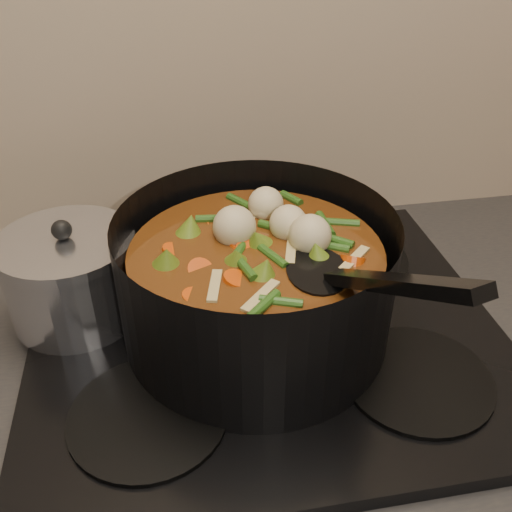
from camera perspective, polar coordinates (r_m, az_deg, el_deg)
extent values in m
cube|color=black|center=(0.81, 1.00, -9.38)|extent=(2.64, 0.64, 0.05)
cube|color=black|center=(0.78, 1.03, -7.52)|extent=(0.62, 0.54, 0.02)
cylinder|color=black|center=(0.67, -10.72, -15.39)|extent=(0.18, 0.18, 0.01)
cylinder|color=black|center=(0.73, 15.84, -11.69)|extent=(0.18, 0.18, 0.01)
cylinder|color=black|center=(0.87, -11.08, -2.36)|extent=(0.18, 0.18, 0.01)
cylinder|color=black|center=(0.91, 9.40, -0.26)|extent=(0.18, 0.18, 0.01)
cylinder|color=black|center=(0.71, 0.00, -2.36)|extent=(0.36, 0.36, 0.17)
cylinder|color=black|center=(0.76, 0.00, -7.16)|extent=(0.34, 0.34, 0.01)
cylinder|color=#5D2D0F|center=(0.72, 0.00, -3.26)|extent=(0.31, 0.31, 0.12)
cylinder|color=#D34A09|center=(0.70, 3.69, 0.74)|extent=(0.03, 0.04, 0.03)
cylinder|color=#D34A09|center=(0.75, 2.39, 3.54)|extent=(0.05, 0.04, 0.03)
cylinder|color=#D34A09|center=(0.78, -4.94, 4.33)|extent=(0.05, 0.05, 0.03)
cylinder|color=#D34A09|center=(0.69, -5.27, 0.29)|extent=(0.04, 0.04, 0.03)
cylinder|color=#D34A09|center=(0.62, -4.74, -3.97)|extent=(0.04, 0.04, 0.03)
cylinder|color=#D34A09|center=(0.66, 1.76, -1.60)|extent=(0.05, 0.05, 0.03)
cylinder|color=#D34A09|center=(0.69, 6.77, -0.06)|extent=(0.04, 0.04, 0.03)
cylinder|color=#D34A09|center=(0.77, 5.57, 4.11)|extent=(0.04, 0.04, 0.03)
cylinder|color=#D34A09|center=(0.74, -1.50, 2.97)|extent=(0.05, 0.05, 0.03)
cylinder|color=#D34A09|center=(0.72, -7.69, 1.51)|extent=(0.04, 0.05, 0.03)
sphere|color=beige|center=(0.70, 5.83, 2.00)|extent=(0.05, 0.05, 0.05)
sphere|color=beige|center=(0.74, -2.92, 4.01)|extent=(0.05, 0.05, 0.05)
sphere|color=beige|center=(0.64, -3.94, -1.32)|extent=(0.05, 0.05, 0.05)
sphere|color=beige|center=(0.67, 5.91, 0.51)|extent=(0.05, 0.05, 0.05)
cone|color=olive|center=(0.63, -5.98, -2.58)|extent=(0.05, 0.05, 0.04)
cone|color=olive|center=(0.62, 4.64, -3.22)|extent=(0.05, 0.05, 0.04)
cone|color=olive|center=(0.71, 7.71, 2.01)|extent=(0.05, 0.05, 0.04)
cone|color=olive|center=(0.77, 0.52, 4.99)|extent=(0.05, 0.05, 0.04)
cone|color=olive|center=(0.72, -7.26, 2.57)|extent=(0.05, 0.05, 0.04)
cone|color=olive|center=(0.63, -5.64, -2.77)|extent=(0.05, 0.05, 0.04)
cone|color=olive|center=(0.62, 5.04, -3.06)|extent=(0.05, 0.05, 0.04)
cylinder|color=#2F591A|center=(0.72, 2.13, 2.78)|extent=(0.01, 0.05, 0.01)
cylinder|color=#2F591A|center=(0.78, -2.65, 5.32)|extent=(0.04, 0.04, 0.01)
cylinder|color=#2F591A|center=(0.72, -6.99, 2.47)|extent=(0.05, 0.02, 0.01)
cylinder|color=#2F591A|center=(0.66, -5.76, -0.67)|extent=(0.03, 0.05, 0.01)
cylinder|color=#2F591A|center=(0.64, -1.23, -1.59)|extent=(0.03, 0.05, 0.01)
cylinder|color=#2F591A|center=(0.61, 6.11, -4.19)|extent=(0.05, 0.02, 0.01)
cylinder|color=#2F591A|center=(0.68, 7.99, 0.26)|extent=(0.04, 0.04, 0.01)
cylinder|color=#2F591A|center=(0.73, 4.37, 2.94)|extent=(0.01, 0.05, 0.01)
cylinder|color=#2F591A|center=(0.73, -0.01, 3.09)|extent=(0.04, 0.04, 0.01)
cylinder|color=#2F591A|center=(0.76, -6.74, 4.03)|extent=(0.05, 0.02, 0.01)
cylinder|color=#2F591A|center=(0.68, -7.99, 0.23)|extent=(0.03, 0.05, 0.01)
cylinder|color=#2F591A|center=(0.64, -3.64, -2.20)|extent=(0.03, 0.05, 0.01)
cylinder|color=#2F591A|center=(0.64, 1.26, -1.59)|extent=(0.05, 0.02, 0.01)
cube|color=tan|center=(0.70, -6.89, 1.30)|extent=(0.05, 0.01, 0.00)
cube|color=tan|center=(0.62, -2.20, -3.31)|extent=(0.02, 0.05, 0.00)
cube|color=tan|center=(0.66, 6.67, -0.90)|extent=(0.05, 0.04, 0.00)
cube|color=tan|center=(0.75, 3.63, 3.76)|extent=(0.04, 0.04, 0.00)
cube|color=tan|center=(0.74, -4.85, 3.25)|extent=(0.03, 0.05, 0.00)
cube|color=tan|center=(0.65, -5.89, -1.76)|extent=(0.05, 0.02, 0.00)
ellipsoid|color=black|center=(0.65, 6.19, -1.63)|extent=(0.08, 0.10, 0.01)
cube|color=black|center=(0.55, 13.68, -2.69)|extent=(0.08, 0.20, 0.13)
cylinder|color=silver|center=(0.80, -17.84, -2.39)|extent=(0.17, 0.17, 0.11)
cylinder|color=silver|center=(0.77, -18.61, 1.25)|extent=(0.18, 0.18, 0.01)
sphere|color=black|center=(0.76, -18.87, 2.48)|extent=(0.03, 0.03, 0.03)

